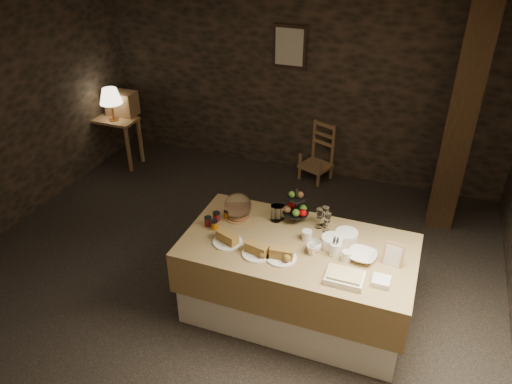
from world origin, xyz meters
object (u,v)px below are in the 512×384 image
(buffet_table, at_px, (297,274))
(wine_rack, at_px, (122,103))
(chair, at_px, (317,154))
(timber_column, at_px, (460,123))
(table_lamp, at_px, (110,96))
(console_table, at_px, (114,127))
(fruit_stand, at_px, (296,209))

(buffet_table, bearing_deg, wine_rack, 145.84)
(wine_rack, relative_size, chair, 0.68)
(wine_rack, height_order, timber_column, timber_column)
(wine_rack, bearing_deg, table_lamp, -90.00)
(table_lamp, relative_size, chair, 0.75)
(buffet_table, xyz_separation_m, wine_rack, (-3.28, 2.22, 0.41))
(table_lamp, distance_m, wine_rack, 0.29)
(buffet_table, bearing_deg, chair, 100.42)
(console_table, distance_m, chair, 2.91)
(fruit_stand, bearing_deg, timber_column, 52.70)
(console_table, bearing_deg, buffet_table, -31.56)
(chair, xyz_separation_m, timber_column, (1.68, -0.56, 0.95))
(console_table, height_order, timber_column, timber_column)
(buffet_table, relative_size, table_lamp, 4.39)
(buffet_table, distance_m, fruit_stand, 0.60)
(buffet_table, xyz_separation_m, fruit_stand, (-0.13, 0.34, 0.48))
(wine_rack, distance_m, chair, 2.87)
(chair, bearing_deg, table_lamp, -145.46)
(table_lamp, xyz_separation_m, timber_column, (4.47, 0.09, 0.25))
(buffet_table, distance_m, chair, 2.69)
(table_lamp, distance_m, fruit_stand, 3.56)
(wine_rack, bearing_deg, buffet_table, -34.16)
(console_table, relative_size, chair, 1.14)
(buffet_table, height_order, console_table, buffet_table)
(timber_column, bearing_deg, table_lamp, -178.83)
(buffet_table, height_order, chair, buffet_table)
(wine_rack, bearing_deg, timber_column, -1.77)
(wine_rack, bearing_deg, console_table, -105.52)
(console_table, distance_m, fruit_stand, 3.64)
(table_lamp, bearing_deg, console_table, 135.00)
(chair, bearing_deg, timber_column, 2.97)
(fruit_stand, bearing_deg, chair, 98.78)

